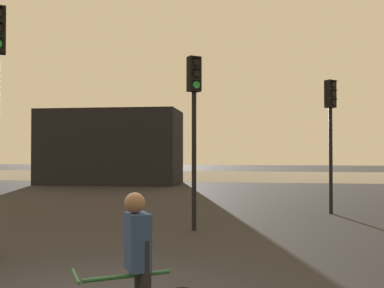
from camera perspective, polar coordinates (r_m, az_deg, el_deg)
water_strip at (r=36.19m, az=4.49°, el=-4.23°), size 80.00×16.00×0.01m
distant_building at (r=27.46m, az=-10.74°, el=-0.41°), size 8.61×4.00×4.62m
traffic_light_center at (r=11.00m, az=0.28°, el=4.63°), size 0.40×0.42×4.46m
traffic_light_far_right at (r=14.65m, az=17.99°, el=2.98°), size 0.41×0.42×4.35m
cyclist at (r=4.30m, az=-7.75°, el=-17.10°), size 1.51×0.88×1.62m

